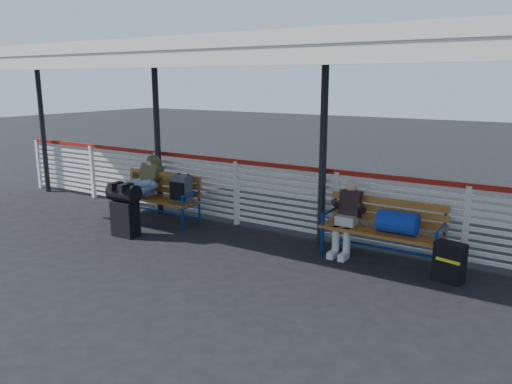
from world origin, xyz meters
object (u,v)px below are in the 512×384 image
Objects in this scene: traveler_man at (139,185)px; suitcase_side at (449,262)px; bench_right at (390,223)px; companion_person at (347,216)px; luggage_stack at (125,208)px; bench_left at (167,191)px.

suitcase_side is (5.51, 0.26, -0.47)m from traveler_man.
companion_person is (-0.67, -0.01, 0.01)m from bench_right.
luggage_stack is 0.52× the size of bench_right.
traveler_man is 1.43× the size of companion_person.
bench_right is 0.67m from companion_person.
companion_person is (3.56, 1.24, 0.09)m from luggage_stack.
traveler_man reaches higher than companion_person.
traveler_man is 3.95m from companion_person.
companion_person is at bearing 3.50° from bench_left.
companion_person reaches higher than suitcase_side.
suitcase_side is at bearing -18.29° from bench_right.
bench_left reaches higher than suitcase_side.
bench_left is 3.53m from companion_person.
bench_right is at bearing 7.05° from traveler_man.
bench_left is 1.10× the size of traveler_man.
luggage_stack is 1.72× the size of suitcase_side.
traveler_man is 5.53m from suitcase_side.
traveler_man is at bearing -138.08° from bench_left.
bench_left reaches higher than bench_right.
luggage_stack is at bearing -156.30° from suitcase_side.
bench_right is (4.20, 0.23, -0.02)m from bench_left.
bench_left is 0.53m from traveler_man.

